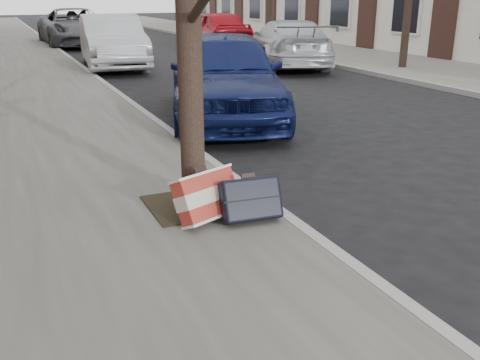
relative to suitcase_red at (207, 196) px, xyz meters
name	(u,v)px	position (x,y,z in m)	size (l,w,h in m)	color
ground	(428,227)	(1.99, -0.78, -0.36)	(120.00, 120.00, 0.00)	black
far_sidewalk	(308,49)	(9.79, 14.22, -0.30)	(4.00, 70.00, 0.12)	gray
dirt_patch	(192,204)	(-0.01, 0.42, -0.23)	(0.85, 0.85, 0.01)	black
suitcase_red	(207,196)	(0.00, 0.00, 0.00)	(0.62, 0.17, 0.45)	maroon
suitcase_navy	(251,199)	(0.36, -0.18, -0.02)	(0.56, 0.18, 0.40)	black
car_near_front	(224,75)	(2.04, 4.40, 0.42)	(1.85, 4.61, 1.57)	#0E1645
car_near_mid	(112,42)	(1.69, 12.21, 0.42)	(1.64, 4.72, 1.55)	#B0B2B8
car_near_back	(75,27)	(1.76, 20.16, 0.42)	(2.59, 5.61, 1.56)	#3E3E43
car_far_front	(288,44)	(6.57, 10.20, 0.34)	(1.97, 4.86, 1.41)	#ABAFB4
car_far_back	(215,30)	(6.59, 16.11, 0.41)	(1.82, 4.52, 1.54)	#9C0C14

